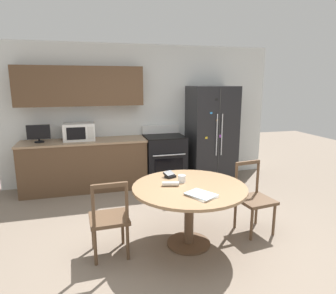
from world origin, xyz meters
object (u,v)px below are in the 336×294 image
object	(u,v)px
dining_chair_left	(109,219)
candle_glass	(182,179)
microwave	(79,132)
wallet	(170,175)
countertop_tv	(39,133)
dining_chair_right	(254,199)
oven_range	(164,159)
refrigerator	(211,134)

from	to	relation	value
dining_chair_left	candle_glass	xyz separation A→B (m)	(0.88, 0.15, 0.34)
microwave	wallet	size ratio (longest dim) A/B	3.26
countertop_tv	dining_chair_left	size ratio (longest dim) A/B	0.42
countertop_tv	dining_chair_right	bearing A→B (deg)	-38.09
oven_range	wallet	size ratio (longest dim) A/B	6.56
wallet	dining_chair_right	bearing A→B (deg)	-14.14
microwave	dining_chair_right	distance (m)	3.17
candle_glass	refrigerator	bearing A→B (deg)	58.65
refrigerator	oven_range	distance (m)	1.04
refrigerator	wallet	bearing A→B (deg)	-126.11
microwave	candle_glass	bearing A→B (deg)	-61.14
refrigerator	candle_glass	xyz separation A→B (m)	(-1.27, -2.08, -0.15)
dining_chair_left	wallet	distance (m)	0.93
oven_range	dining_chair_right	xyz separation A→B (m)	(0.63, -2.16, -0.03)
countertop_tv	candle_glass	bearing A→B (deg)	-49.27
countertop_tv	refrigerator	bearing A→B (deg)	-1.60
oven_range	countertop_tv	xyz separation A→B (m)	(-2.20, 0.05, 0.59)
oven_range	dining_chair_left	bearing A→B (deg)	-118.16
microwave	wallet	distance (m)	2.28
oven_range	countertop_tv	world-z (taller)	countertop_tv
dining_chair_right	wallet	bearing A→B (deg)	-21.30
refrigerator	candle_glass	bearing A→B (deg)	-121.35
dining_chair_right	wallet	xyz separation A→B (m)	(-1.05, 0.27, 0.33)
dining_chair_left	dining_chair_right	size ratio (longest dim) A/B	1.00
countertop_tv	candle_glass	world-z (taller)	countertop_tv
refrigerator	dining_chair_right	size ratio (longest dim) A/B	2.04
microwave	wallet	xyz separation A→B (m)	(1.11, -1.97, -0.29)
refrigerator	countertop_tv	world-z (taller)	refrigerator
dining_chair_left	dining_chair_right	bearing A→B (deg)	0.58
dining_chair_right	dining_chair_left	bearing A→B (deg)	-4.04
microwave	countertop_tv	distance (m)	0.66
wallet	countertop_tv	bearing A→B (deg)	132.29
dining_chair_left	microwave	bearing A→B (deg)	95.32
refrigerator	microwave	world-z (taller)	refrigerator
microwave	dining_chair_left	bearing A→B (deg)	-82.16
oven_range	countertop_tv	distance (m)	2.28
refrigerator	dining_chair_left	size ratio (longest dim) A/B	2.04
microwave	dining_chair_right	bearing A→B (deg)	-45.89
microwave	dining_chair_left	distance (m)	2.43
countertop_tv	candle_glass	distance (m)	2.88
microwave	countertop_tv	xyz separation A→B (m)	(-0.66, -0.02, 0.01)
microwave	dining_chair_left	world-z (taller)	microwave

